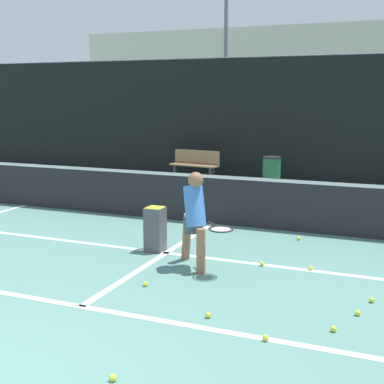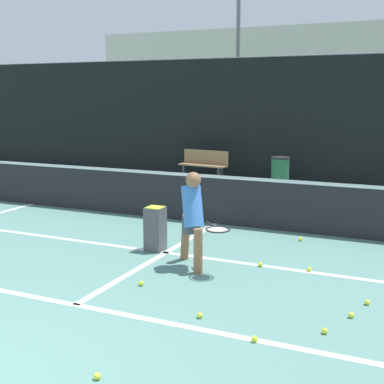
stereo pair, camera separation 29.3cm
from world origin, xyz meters
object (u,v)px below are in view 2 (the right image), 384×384
trash_bin (280,172)px  parked_car (289,148)px  ball_hopper (155,228)px  courtside_bench (204,164)px  player_practicing (193,216)px

trash_bin → parked_car: (-0.83, 4.20, 0.24)m
ball_hopper → parked_car: (-0.64, 10.96, 0.27)m
courtside_bench → trash_bin: courtside_bench is taller
ball_hopper → player_practicing: bearing=-30.7°
courtside_bench → parked_car: 4.32m
player_practicing → parked_car: bearing=146.1°
player_practicing → trash_bin: bearing=144.0°
ball_hopper → courtside_bench: size_ratio=0.47×
ball_hopper → parked_car: size_ratio=0.16×
trash_bin → parked_car: size_ratio=0.18×
ball_hopper → trash_bin: trash_bin is taller
player_practicing → ball_hopper: (-0.90, 0.53, -0.39)m
ball_hopper → parked_car: parked_car is taller
player_practicing → trash_bin: (-0.71, 7.30, -0.36)m
ball_hopper → courtside_bench: bearing=107.1°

